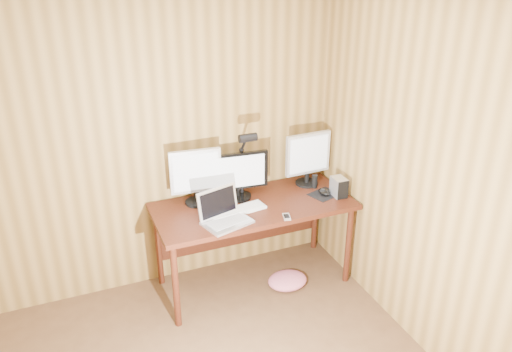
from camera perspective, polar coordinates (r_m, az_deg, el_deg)
room_shell at (r=2.19m, az=-6.90°, el=-14.20°), size 4.00×4.00×4.00m
desk at (r=4.13m, az=-0.65°, el=-4.31°), size 1.60×0.70×0.75m
monitor_center at (r=4.04m, az=-2.11°, el=0.10°), size 0.50×0.22×0.39m
monitor_left at (r=3.95m, az=-6.91°, el=0.10°), size 0.41×0.19×0.46m
monitor_right at (r=4.28m, az=5.95°, el=2.14°), size 0.41×0.20×0.47m
laptop at (r=3.75m, az=-3.77°, el=-4.36°), size 0.40×0.35×0.25m
keyboard at (r=3.90m, az=-2.16°, el=-3.98°), size 0.48×0.21×0.02m
mousepad at (r=4.21m, az=7.79°, el=-2.09°), size 0.28×0.25×0.00m
mouse at (r=4.20m, az=7.81°, el=-1.81°), size 0.09×0.13×0.04m
hard_drive at (r=4.17m, az=9.46°, el=-1.25°), size 0.10×0.15×0.16m
phone at (r=3.83m, az=3.52°, el=-4.67°), size 0.08×0.11×0.01m
speaker at (r=4.30m, az=6.71°, el=-0.62°), size 0.05×0.05×0.12m
desk_lamp at (r=3.96m, az=-1.27°, el=2.43°), size 0.14×0.20×0.62m
fabric_pile at (r=4.34m, az=3.61°, el=-11.83°), size 0.36×0.30×0.11m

